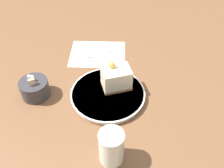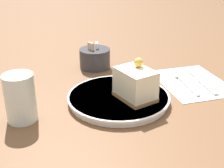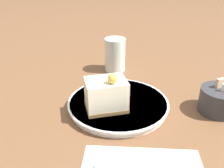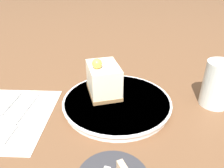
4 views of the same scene
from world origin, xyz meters
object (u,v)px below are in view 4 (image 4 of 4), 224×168
at_px(cake_slice, 102,80).
at_px(knife, 3,110).
at_px(plate, 117,102).
at_px(fork, 17,120).
at_px(drinking_glass, 218,84).

xyz_separation_m(cake_slice, knife, (0.22, 0.02, -0.05)).
height_order(plate, cake_slice, cake_slice).
height_order(cake_slice, fork, cake_slice).
bearing_deg(fork, drinking_glass, -164.61).
relative_size(fork, knife, 0.94).
distance_m(fork, drinking_glass, 0.44).
distance_m(cake_slice, fork, 0.20).
height_order(fork, drinking_glass, drinking_glass).
distance_m(cake_slice, knife, 0.23).
bearing_deg(cake_slice, knife, -1.70).
xyz_separation_m(cake_slice, drinking_glass, (-0.26, 0.05, -0.00)).
distance_m(plate, cake_slice, 0.06).
relative_size(plate, fork, 1.46).
relative_size(fork, drinking_glass, 1.60).
bearing_deg(plate, drinking_glass, 175.50).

